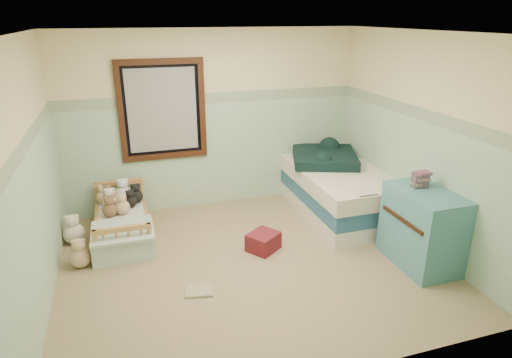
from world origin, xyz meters
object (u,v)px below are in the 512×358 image
object	(u,v)px
plush_floor_cream	(74,233)
twin_bed_frame	(334,204)
plush_floor_tan	(80,257)
dresser	(422,228)
floor_book	(199,291)
toddler_bed_frame	(123,232)
red_pillow	(263,242)

from	to	relation	value
plush_floor_cream	twin_bed_frame	world-z (taller)	plush_floor_cream
plush_floor_cream	plush_floor_tan	size ratio (longest dim) A/B	1.09
plush_floor_tan	dresser	size ratio (longest dim) A/B	0.27
plush_floor_tan	floor_book	world-z (taller)	plush_floor_tan
toddler_bed_frame	plush_floor_tan	distance (m)	0.74
plush_floor_tan	red_pillow	distance (m)	2.09
twin_bed_frame	floor_book	bearing A→B (deg)	-148.53
toddler_bed_frame	twin_bed_frame	bearing A→B (deg)	-1.63
plush_floor_tan	plush_floor_cream	bearing A→B (deg)	100.06
toddler_bed_frame	dresser	distance (m)	3.60
plush_floor_tan	dresser	distance (m)	3.82
toddler_bed_frame	red_pillow	bearing A→B (deg)	-27.30
plush_floor_cream	floor_book	size ratio (longest dim) A/B	0.91
red_pillow	dresser	bearing A→B (deg)	-27.11
toddler_bed_frame	plush_floor_tan	bearing A→B (deg)	-129.93
plush_floor_tan	floor_book	distance (m)	1.47
dresser	floor_book	world-z (taller)	dresser
floor_book	red_pillow	bearing A→B (deg)	46.01
twin_bed_frame	toddler_bed_frame	bearing A→B (deg)	178.37
toddler_bed_frame	plush_floor_cream	xyz separation A→B (m)	(-0.58, 0.04, 0.05)
twin_bed_frame	floor_book	size ratio (longest dim) A/B	7.28
toddler_bed_frame	floor_book	world-z (taller)	toddler_bed_frame
twin_bed_frame	floor_book	distance (m)	2.60
plush_floor_cream	dresser	bearing A→B (deg)	-24.03
red_pillow	floor_book	xyz separation A→B (m)	(-0.90, -0.62, -0.10)
plush_floor_tan	twin_bed_frame	size ratio (longest dim) A/B	0.11
twin_bed_frame	floor_book	xyz separation A→B (m)	(-2.22, -1.36, -0.10)
plush_floor_cream	dresser	xyz separation A→B (m)	(3.77, -1.68, 0.31)
dresser	floor_book	xyz separation A→B (m)	(-2.48, 0.20, -0.43)
toddler_bed_frame	dresser	world-z (taller)	dresser
floor_book	dresser	bearing A→B (deg)	6.98
toddler_bed_frame	plush_floor_tan	size ratio (longest dim) A/B	5.49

